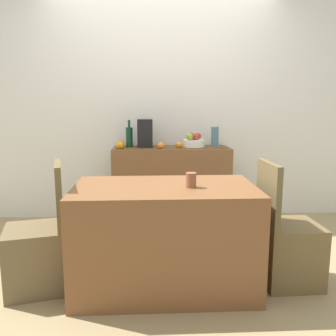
# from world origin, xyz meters

# --- Properties ---
(ground_plane) EXTENTS (6.40, 6.40, 0.02)m
(ground_plane) POSITION_xyz_m (0.00, 0.00, -0.01)
(ground_plane) COLOR #97815A
(ground_plane) RESTS_ON ground
(room_wall_rear) EXTENTS (6.40, 0.06, 2.70)m
(room_wall_rear) POSITION_xyz_m (0.00, 1.18, 1.35)
(room_wall_rear) COLOR silver
(room_wall_rear) RESTS_ON ground
(sideboard_console) EXTENTS (1.26, 0.42, 0.83)m
(sideboard_console) POSITION_xyz_m (0.09, 0.92, 0.42)
(sideboard_console) COLOR brown
(sideboard_console) RESTS_ON ground
(table_runner) EXTENTS (1.19, 0.32, 0.01)m
(table_runner) POSITION_xyz_m (0.09, 0.92, 0.84)
(table_runner) COLOR brown
(table_runner) RESTS_ON sideboard_console
(fruit_bowl) EXTENTS (0.24, 0.24, 0.08)m
(fruit_bowl) POSITION_xyz_m (0.34, 0.92, 0.88)
(fruit_bowl) COLOR white
(fruit_bowl) RESTS_ON table_runner
(apple_front) EXTENTS (0.08, 0.08, 0.08)m
(apple_front) POSITION_xyz_m (0.36, 0.89, 0.95)
(apple_front) COLOR #B1372B
(apple_front) RESTS_ON fruit_bowl
(apple_center) EXTENTS (0.07, 0.07, 0.07)m
(apple_center) POSITION_xyz_m (0.39, 0.97, 0.95)
(apple_center) COLOR red
(apple_center) RESTS_ON fruit_bowl
(apple_left) EXTENTS (0.08, 0.08, 0.08)m
(apple_left) POSITION_xyz_m (0.28, 0.87, 0.96)
(apple_left) COLOR #8AAC38
(apple_left) RESTS_ON fruit_bowl
(apple_upper) EXTENTS (0.08, 0.08, 0.08)m
(apple_upper) POSITION_xyz_m (0.31, 0.96, 0.95)
(apple_upper) COLOR red
(apple_upper) RESTS_ON fruit_bowl
(wine_bottle) EXTENTS (0.07, 0.07, 0.30)m
(wine_bottle) POSITION_xyz_m (-0.36, 0.92, 0.95)
(wine_bottle) COLOR #133C27
(wine_bottle) RESTS_ON sideboard_console
(coffee_maker) EXTENTS (0.16, 0.18, 0.30)m
(coffee_maker) POSITION_xyz_m (-0.19, 0.92, 0.99)
(coffee_maker) COLOR black
(coffee_maker) RESTS_ON sideboard_console
(ceramic_vase) EXTENTS (0.08, 0.08, 0.22)m
(ceramic_vase) POSITION_xyz_m (0.57, 0.92, 0.94)
(ceramic_vase) COLOR slate
(ceramic_vase) RESTS_ON sideboard_console
(orange_loose_near_bowl) EXTENTS (0.07, 0.07, 0.07)m
(orange_loose_near_bowl) POSITION_xyz_m (-0.03, 0.80, 0.87)
(orange_loose_near_bowl) COLOR orange
(orange_loose_near_bowl) RESTS_ON sideboard_console
(orange_loose_far) EXTENTS (0.07, 0.07, 0.07)m
(orange_loose_far) POSITION_xyz_m (0.17, 0.86, 0.87)
(orange_loose_far) COLOR orange
(orange_loose_far) RESTS_ON sideboard_console
(orange_loose_mid) EXTENTS (0.08, 0.08, 0.08)m
(orange_loose_mid) POSITION_xyz_m (-0.45, 0.88, 0.87)
(orange_loose_mid) COLOR orange
(orange_loose_mid) RESTS_ON sideboard_console
(orange_loose_end) EXTENTS (0.08, 0.08, 0.08)m
(orange_loose_end) POSITION_xyz_m (-0.45, 0.80, 0.87)
(orange_loose_end) COLOR orange
(orange_loose_end) RESTS_ON sideboard_console
(dining_table) EXTENTS (1.26, 0.73, 0.74)m
(dining_table) POSITION_xyz_m (-0.04, -0.53, 0.37)
(dining_table) COLOR brown
(dining_table) RESTS_ON ground
(coffee_cup) EXTENTS (0.07, 0.07, 0.10)m
(coffee_cup) POSITION_xyz_m (0.14, -0.58, 0.79)
(coffee_cup) COLOR brown
(coffee_cup) RESTS_ON dining_table
(chair_near_window) EXTENTS (0.48, 0.48, 0.90)m
(chair_near_window) POSITION_xyz_m (-0.93, -0.52, 0.27)
(chair_near_window) COLOR brown
(chair_near_window) RESTS_ON ground
(chair_by_corner) EXTENTS (0.41, 0.41, 0.90)m
(chair_by_corner) POSITION_xyz_m (0.86, -0.53, 0.27)
(chair_by_corner) COLOR brown
(chair_by_corner) RESTS_ON ground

